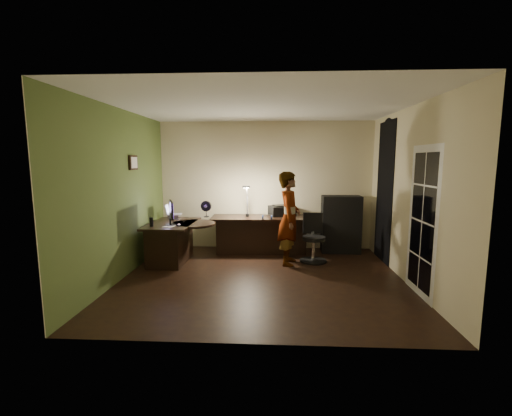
{
  "coord_description": "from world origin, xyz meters",
  "views": [
    {
      "loc": [
        0.19,
        -5.31,
        1.89
      ],
      "look_at": [
        -0.15,
        1.05,
        1.0
      ],
      "focal_mm": 24.0,
      "sensor_mm": 36.0,
      "label": 1
    }
  ],
  "objects_px": {
    "desk_left": "(173,242)",
    "desk_right": "(261,235)",
    "cabinet": "(341,224)",
    "office_chair": "(314,238)",
    "monitor": "(170,217)",
    "person": "(289,218)"
  },
  "relations": [
    {
      "from": "monitor",
      "to": "office_chair",
      "type": "relative_size",
      "value": 0.53
    },
    {
      "from": "person",
      "to": "office_chair",
      "type": "bearing_deg",
      "value": -63.71
    },
    {
      "from": "person",
      "to": "monitor",
      "type": "bearing_deg",
      "value": 104.58
    },
    {
      "from": "cabinet",
      "to": "office_chair",
      "type": "distance_m",
      "value": 0.96
    },
    {
      "from": "cabinet",
      "to": "office_chair",
      "type": "xyz_separation_m",
      "value": [
        -0.63,
        -0.72,
        -0.13
      ]
    },
    {
      "from": "cabinet",
      "to": "monitor",
      "type": "distance_m",
      "value": 3.42
    },
    {
      "from": "cabinet",
      "to": "person",
      "type": "bearing_deg",
      "value": -140.62
    },
    {
      "from": "cabinet",
      "to": "office_chair",
      "type": "bearing_deg",
      "value": -130.51
    },
    {
      "from": "monitor",
      "to": "office_chair",
      "type": "height_order",
      "value": "monitor"
    },
    {
      "from": "desk_right",
      "to": "office_chair",
      "type": "distance_m",
      "value": 1.16
    },
    {
      "from": "desk_right",
      "to": "person",
      "type": "xyz_separation_m",
      "value": [
        0.54,
        -0.72,
        0.47
      ]
    },
    {
      "from": "desk_left",
      "to": "person",
      "type": "distance_m",
      "value": 2.21
    },
    {
      "from": "office_chair",
      "to": "person",
      "type": "bearing_deg",
      "value": -162.36
    },
    {
      "from": "desk_left",
      "to": "cabinet",
      "type": "relative_size",
      "value": 1.1
    },
    {
      "from": "cabinet",
      "to": "monitor",
      "type": "height_order",
      "value": "cabinet"
    },
    {
      "from": "desk_left",
      "to": "desk_right",
      "type": "height_order",
      "value": "desk_right"
    },
    {
      "from": "desk_left",
      "to": "office_chair",
      "type": "xyz_separation_m",
      "value": [
        2.63,
        0.15,
        0.08
      ]
    },
    {
      "from": "cabinet",
      "to": "desk_left",
      "type": "bearing_deg",
      "value": -164.19
    },
    {
      "from": "desk_left",
      "to": "person",
      "type": "xyz_separation_m",
      "value": [
        2.16,
        -0.01,
        0.47
      ]
    },
    {
      "from": "desk_left",
      "to": "person",
      "type": "bearing_deg",
      "value": 0.52
    },
    {
      "from": "desk_left",
      "to": "desk_right",
      "type": "relative_size",
      "value": 0.64
    },
    {
      "from": "desk_right",
      "to": "person",
      "type": "bearing_deg",
      "value": -55.57
    }
  ]
}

